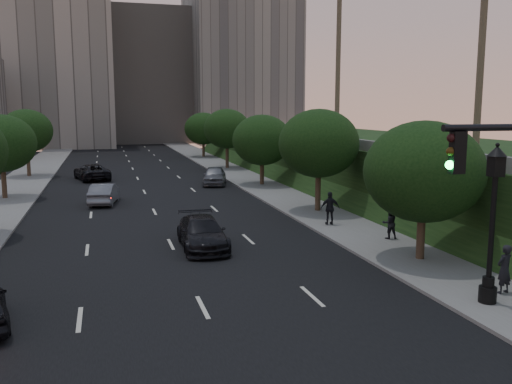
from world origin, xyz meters
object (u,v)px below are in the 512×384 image
object	(u,v)px
sedan_mid_left	(104,194)
pedestrian_c	(330,208)
pedestrian_a	(504,269)
sedan_far_right	(214,176)
sedan_near_right	(202,233)
pedestrian_b	(389,223)
sedan_far_left	(92,172)
street_lamp	(492,231)

from	to	relation	value
sedan_mid_left	pedestrian_c	distance (m)	16.89
pedestrian_a	sedan_far_right	bearing A→B (deg)	-94.72
sedan_near_right	pedestrian_c	distance (m)	8.35
sedan_mid_left	pedestrian_b	world-z (taller)	pedestrian_b
sedan_mid_left	pedestrian_c	bearing A→B (deg)	146.84
sedan_far_left	street_lamp	bearing A→B (deg)	95.73
pedestrian_a	pedestrian_c	size ratio (longest dim) A/B	0.94
pedestrian_a	pedestrian_c	world-z (taller)	pedestrian_c
sedan_near_right	pedestrian_a	bearing A→B (deg)	-45.34
pedestrian_a	street_lamp	bearing A→B (deg)	16.31
sedan_mid_left	sedan_far_right	distance (m)	12.22
sedan_far_right	pedestrian_b	xyz separation A→B (m)	(4.48, -23.02, 0.13)
sedan_far_right	pedestrian_c	world-z (taller)	pedestrian_c
street_lamp	pedestrian_a	xyz separation A→B (m)	(1.18, 0.64, -1.59)
sedan_far_right	pedestrian_b	size ratio (longest dim) A/B	3.02
street_lamp	sedan_far_left	world-z (taller)	street_lamp
pedestrian_c	sedan_near_right	bearing A→B (deg)	25.81
sedan_mid_left	sedan_near_right	world-z (taller)	sedan_near_right
sedan_far_left	sedan_mid_left	bearing A→B (deg)	80.70
street_lamp	sedan_far_right	world-z (taller)	street_lamp
sedan_mid_left	pedestrian_a	xyz separation A→B (m)	(13.77, -23.94, 0.30)
sedan_far_left	pedestrian_c	world-z (taller)	pedestrian_c
sedan_far_right	pedestrian_a	bearing A→B (deg)	-67.90
sedan_near_right	pedestrian_b	bearing A→B (deg)	-6.03
sedan_mid_left	sedan_far_left	world-z (taller)	sedan_far_left
street_lamp	pedestrian_c	world-z (taller)	street_lamp
sedan_far_right	pedestrian_b	distance (m)	23.46
pedestrian_b	street_lamp	bearing A→B (deg)	86.49
pedestrian_b	sedan_far_right	bearing A→B (deg)	-73.76
street_lamp	pedestrian_a	world-z (taller)	street_lamp
pedestrian_a	sedan_far_left	bearing A→B (deg)	-80.97
street_lamp	sedan_mid_left	xyz separation A→B (m)	(-12.59, 24.59, -1.89)
street_lamp	sedan_near_right	xyz separation A→B (m)	(-8.03, 10.44, -1.89)
sedan_mid_left	sedan_far_right	xyz separation A→B (m)	(9.53, 7.64, 0.08)
sedan_near_right	street_lamp	bearing A→B (deg)	-51.00
street_lamp	sedan_far_left	distance (m)	41.02
sedan_mid_left	pedestrian_c	xyz separation A→B (m)	(12.44, -11.42, 0.35)
pedestrian_a	pedestrian_c	xyz separation A→B (m)	(-1.33, 12.52, 0.06)
sedan_far_right	street_lamp	bearing A→B (deg)	-70.12
sedan_far_left	pedestrian_a	size ratio (longest dim) A/B	3.12
sedan_far_left	pedestrian_a	xyz separation A→B (m)	(14.88, -37.97, 0.27)
sedan_near_right	pedestrian_c	size ratio (longest dim) A/B	2.72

